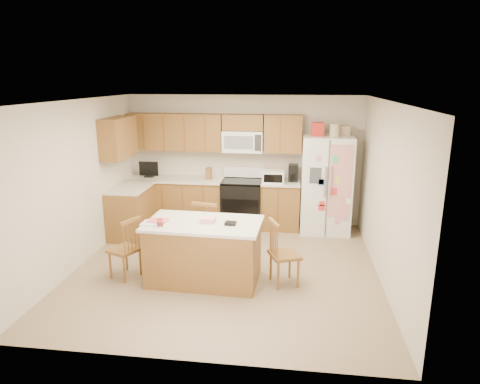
# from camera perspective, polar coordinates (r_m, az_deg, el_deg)

# --- Properties ---
(ground) EXTENTS (4.50, 4.50, 0.00)m
(ground) POSITION_cam_1_polar(r_m,az_deg,el_deg) (6.63, -1.82, -10.06)
(ground) COLOR #837356
(ground) RESTS_ON ground
(room_shell) EXTENTS (4.60, 4.60, 2.52)m
(room_shell) POSITION_cam_1_polar(r_m,az_deg,el_deg) (6.16, -1.93, 2.18)
(room_shell) COLOR beige
(room_shell) RESTS_ON ground
(cabinetry) EXTENTS (3.36, 1.56, 2.15)m
(cabinetry) POSITION_cam_1_polar(r_m,az_deg,el_deg) (8.18, -6.67, 1.51)
(cabinetry) COLOR brown
(cabinetry) RESTS_ON ground
(stove) EXTENTS (0.76, 0.65, 1.13)m
(stove) POSITION_cam_1_polar(r_m,az_deg,el_deg) (8.26, 0.29, -1.43)
(stove) COLOR black
(stove) RESTS_ON ground
(refrigerator) EXTENTS (0.90, 0.79, 2.04)m
(refrigerator) POSITION_cam_1_polar(r_m,az_deg,el_deg) (8.05, 11.41, 1.12)
(refrigerator) COLOR white
(refrigerator) RESTS_ON ground
(island) EXTENTS (1.64, 1.00, 0.96)m
(island) POSITION_cam_1_polar(r_m,az_deg,el_deg) (6.10, -4.83, -7.86)
(island) COLOR brown
(island) RESTS_ON ground
(windsor_chair_left) EXTENTS (0.50, 0.51, 0.91)m
(windsor_chair_left) POSITION_cam_1_polar(r_m,az_deg,el_deg) (6.39, -15.02, -7.40)
(windsor_chair_left) COLOR brown
(windsor_chair_left) RESTS_ON ground
(windsor_chair_back) EXTENTS (0.48, 0.46, 0.97)m
(windsor_chair_back) POSITION_cam_1_polar(r_m,az_deg,el_deg) (6.77, -4.25, -5.31)
(windsor_chair_back) COLOR brown
(windsor_chair_back) RESTS_ON ground
(windsor_chair_right) EXTENTS (0.50, 0.52, 0.93)m
(windsor_chair_right) POSITION_cam_1_polar(r_m,az_deg,el_deg) (6.00, 5.75, -8.27)
(windsor_chair_right) COLOR brown
(windsor_chair_right) RESTS_ON ground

